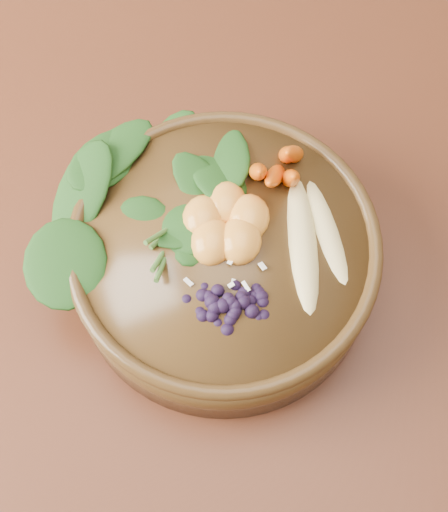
{
  "coord_description": "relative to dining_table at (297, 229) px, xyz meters",
  "views": [
    {
      "loc": [
        -0.04,
        -0.41,
        1.45
      ],
      "look_at": [
        -0.08,
        -0.11,
        0.8
      ],
      "focal_mm": 50.0,
      "sensor_mm": 36.0,
      "label": 1
    }
  ],
  "objects": [
    {
      "name": "ground",
      "position": [
        0.0,
        0.0,
        -0.66
      ],
      "size": [
        4.0,
        4.0,
        0.0
      ],
      "primitive_type": "plane",
      "color": "#381E0F",
      "rests_on": "ground"
    },
    {
      "name": "dining_table",
      "position": [
        0.0,
        0.0,
        0.0
      ],
      "size": [
        1.6,
        0.9,
        0.75
      ],
      "color": "#331C0C",
      "rests_on": "ground"
    },
    {
      "name": "stoneware_bowl",
      "position": [
        -0.08,
        -0.11,
        0.13
      ],
      "size": [
        0.34,
        0.34,
        0.08
      ],
      "primitive_type": "cylinder",
      "rotation": [
        0.0,
        0.0,
        0.13
      ],
      "color": "#4E3519",
      "rests_on": "dining_table"
    },
    {
      "name": "kale_heap",
      "position": [
        -0.13,
        -0.06,
        0.2
      ],
      "size": [
        0.22,
        0.2,
        0.05
      ],
      "primitive_type": null,
      "rotation": [
        0.0,
        0.0,
        0.13
      ],
      "color": "#204919",
      "rests_on": "stoneware_bowl"
    },
    {
      "name": "carrot_cluster",
      "position": [
        -0.03,
        -0.02,
        0.22
      ],
      "size": [
        0.07,
        0.07,
        0.08
      ],
      "primitive_type": null,
      "rotation": [
        0.0,
        0.0,
        0.13
      ],
      "color": "#DD5B0B",
      "rests_on": "stoneware_bowl"
    },
    {
      "name": "banana_halves",
      "position": [
        0.01,
        -0.1,
        0.19
      ],
      "size": [
        0.09,
        0.18,
        0.03
      ],
      "rotation": [
        0.0,
        0.0,
        0.13
      ],
      "color": "#E0CC84",
      "rests_on": "stoneware_bowl"
    },
    {
      "name": "mandarin_cluster",
      "position": [
        -0.08,
        -0.09,
        0.19
      ],
      "size": [
        0.1,
        0.11,
        0.03
      ],
      "primitive_type": null,
      "rotation": [
        0.0,
        0.0,
        0.13
      ],
      "color": "orange",
      "rests_on": "stoneware_bowl"
    },
    {
      "name": "blueberry_pile",
      "position": [
        -0.07,
        -0.18,
        0.2
      ],
      "size": [
        0.15,
        0.12,
        0.04
      ],
      "primitive_type": null,
      "rotation": [
        0.0,
        0.0,
        0.13
      ],
      "color": "black",
      "rests_on": "stoneware_bowl"
    },
    {
      "name": "coconut_flakes",
      "position": [
        -0.07,
        -0.13,
        0.18
      ],
      "size": [
        0.11,
        0.09,
        0.01
      ],
      "primitive_type": null,
      "rotation": [
        0.0,
        0.0,
        0.13
      ],
      "color": "white",
      "rests_on": "stoneware_bowl"
    }
  ]
}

